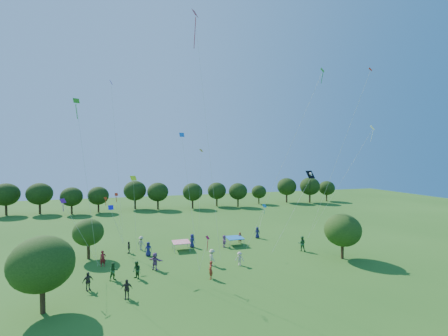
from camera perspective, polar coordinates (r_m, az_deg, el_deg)
The scene contains 39 objects.
near_tree_west at distance 28.04m, azimuth -31.38°, elevation -15.33°, with size 4.75×4.75×6.01m.
near_tree_north at distance 39.82m, azimuth -24.44°, elevation -11.09°, with size 3.52×3.52×4.78m.
near_tree_east at distance 39.06m, azimuth 21.66°, elevation -10.94°, with size 4.29×4.29×5.37m.
treeline at distance 71.93m, azimuth -10.92°, elevation -4.42°, with size 88.01×8.77×6.77m.
tent_red_stripe at distance 40.64m, azimuth -8.17°, elevation -13.79°, with size 2.20×2.20×1.10m.
tent_blue at distance 42.30m, azimuth 2.03°, elevation -13.14°, with size 2.20×2.20×1.10m.
crowd_person_0 at distance 41.68m, azimuth -6.09°, elevation -13.58°, with size 0.88×0.48×1.79m, color navy.
crowd_person_1 at distance 31.50m, azimuth -2.57°, elevation -18.83°, with size 0.66×0.42×1.77m, color #A02B1D.
crowd_person_2 at distance 33.00m, azimuth -20.29°, elevation -17.97°, with size 0.87×0.47×1.76m, color #295D27.
crowd_person_3 at distance 41.75m, azimuth -15.49°, elevation -13.61°, with size 1.17×0.53×1.79m, color #B0AE8C.
crowd_person_4 at distance 28.83m, azimuth -18.06°, elevation -21.06°, with size 0.98×0.45×1.68m, color #37302C.
crowd_person_5 at distance 34.52m, azimuth -13.01°, elevation -16.89°, with size 1.74×0.62×1.87m, color #87518C.
crowd_person_6 at distance 46.17m, azimuth 6.37°, elevation -12.12°, with size 0.82×0.44×1.66m, color #1A1A4C.
crowd_person_7 at distance 43.39m, azimuth 3.04°, elevation -13.11°, with size 0.58×0.37×1.54m, color maroon.
crowd_person_8 at distance 41.16m, azimuth 14.61°, elevation -13.74°, with size 0.95×0.51×1.92m, color #296031.
crowd_person_9 at distance 34.93m, azimuth -2.31°, elevation -16.65°, with size 1.19×0.54×1.83m, color #BCBA96.
crowd_person_10 at distance 31.54m, azimuth -24.51°, elevation -19.05°, with size 0.99×0.45×1.70m, color #3F3933.
crowd_person_11 at distance 41.55m, azimuth 0.04°, elevation -13.73°, with size 1.52×0.54×1.63m, color #9E5C9B.
crowd_person_12 at distance 39.08m, azimuth -14.24°, elevation -14.73°, with size 0.86×0.46×1.74m, color navy.
crowd_person_13 at distance 37.16m, azimuth -22.08°, elevation -15.70°, with size 0.66×0.42×1.76m, color maroon.
crowd_person_14 at distance 32.62m, azimuth -16.30°, elevation -18.18°, with size 0.86×0.47×1.75m, color #214D23.
crowd_person_15 at distance 35.04m, azimuth 2.98°, elevation -16.85°, with size 1.00×0.45×1.52m, color beige.
crowd_person_16 at distance 40.84m, azimuth -17.67°, elevation -14.20°, with size 0.88×0.40×1.50m, color #433836.
pirate_kite at distance 39.27m, azimuth 16.02°, elevation -1.43°, with size 7.21×3.08×9.12m.
red_high_kite at distance 32.67m, azimuth -4.71°, elevation 19.84°, with size 2.96×0.98×25.83m.
small_kite_0 at distance 40.10m, azimuth -21.04°, elevation -7.07°, with size 2.38×0.39×5.87m.
small_kite_1 at distance 35.72m, azimuth 21.94°, elevation 4.91°, with size 0.46×10.68×19.60m.
small_kite_2 at distance 42.93m, azimuth -4.45°, elevation 0.07°, with size 1.11×2.07×12.01m.
small_kite_3 at distance 30.47m, azimuth 13.65°, elevation 6.69°, with size 4.59×8.48×18.95m.
small_kite_4 at distance 29.65m, azimuth -7.29°, elevation 0.28°, with size 1.55×2.15×13.26m.
small_kite_5 at distance 32.30m, azimuth -27.53°, elevation -7.35°, with size 3.35×0.95×6.91m.
small_kite_6 at distance 36.36m, azimuth 23.97°, elevation 2.25°, with size 2.27×9.38×14.17m.
small_kite_7 at distance 50.34m, azimuth 7.62°, elevation -7.65°, with size 3.40×5.01×2.95m.
small_kite_8 at distance 29.32m, azimuth -3.31°, elevation -14.05°, with size 0.96×0.64×3.35m.
small_kite_9 at distance 40.44m, azimuth -19.65°, elevation -6.34°, with size 0.96×0.99×6.29m.
small_kite_10 at distance 35.46m, azimuth -16.81°, elevation -3.52°, with size 0.76×0.65×8.71m.
small_kite_11 at distance 32.08m, azimuth -25.63°, elevation 5.43°, with size 1.98×0.49×16.47m.
small_kite_12 at distance 37.76m, azimuth -20.53°, elevation -7.82°, with size 1.47×2.56×5.23m.
small_kite_13 at distance 39.99m, azimuth -20.19°, elevation 8.19°, with size 1.45×1.03×20.33m.
Camera 1 is at (-8.93, -15.69, 12.08)m, focal length 24.00 mm.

